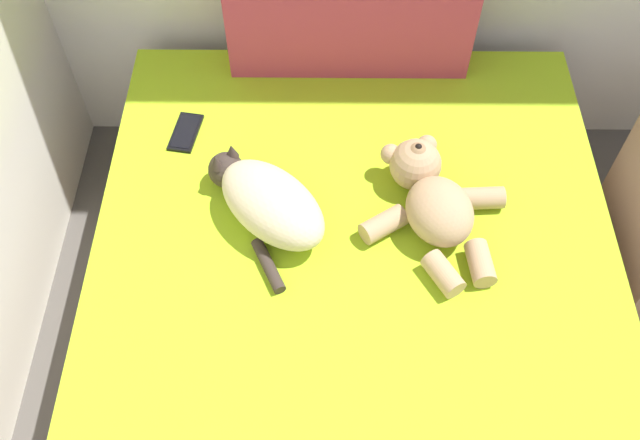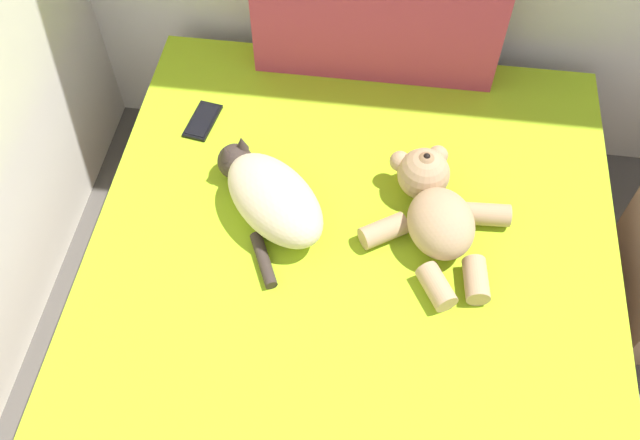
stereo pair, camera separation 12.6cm
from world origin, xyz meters
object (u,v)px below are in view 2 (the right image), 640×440
bed (342,359)px  cell_phone (203,121)px  cat (270,196)px  teddy_bear (435,210)px  patterned_cushion (379,1)px

bed → cell_phone: (-0.49, 0.59, 0.25)m
cat → cell_phone: bearing=131.0°
bed → cat: bearing=128.1°
cat → teddy_bear: size_ratio=0.87×
patterned_cushion → teddy_bear: size_ratio=1.54×
bed → cat: size_ratio=4.77×
teddy_bear → patterned_cushion: bearing=109.6°
patterned_cushion → cell_phone: (-0.48, -0.31, -0.25)m
teddy_bear → cell_phone: (-0.69, 0.28, -0.06)m
patterned_cushion → bed: bearing=-89.5°
cat → cell_phone: size_ratio=2.64×
bed → cell_phone: bearing=129.6°
teddy_bear → cell_phone: bearing=157.8°
patterned_cushion → cell_phone: size_ratio=4.67×
bed → patterned_cushion: patterned_cushion is taller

